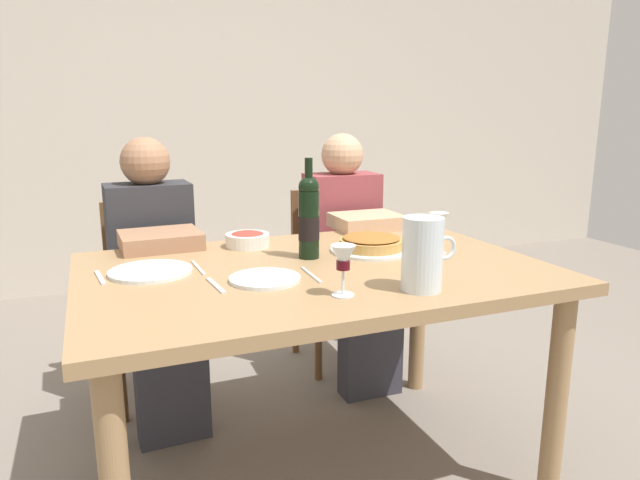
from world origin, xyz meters
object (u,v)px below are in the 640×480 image
(baked_tart, at_px, (371,244))
(wine_glass_right_diner, at_px, (343,260))
(wine_bottle, at_px, (309,217))
(chair_right, at_px, (332,264))
(water_pitcher, at_px, (422,258))
(chair_left, at_px, (150,286))
(dinner_plate_right_setting, at_px, (151,271))
(diner_left, at_px, (157,273))
(diner_right, at_px, (351,251))
(dining_table, at_px, (315,293))
(wine_glass_left_diner, at_px, (438,224))
(salad_bowl, at_px, (248,239))
(dinner_plate_left_setting, at_px, (265,279))

(baked_tart, distance_m, wine_glass_right_diner, 0.53)
(wine_bottle, bearing_deg, chair_right, 61.59)
(water_pitcher, xyz_separation_m, chair_left, (-0.64, 1.21, -0.36))
(dinner_plate_right_setting, bearing_deg, diner_left, 82.56)
(diner_left, bearing_deg, wine_bottle, 130.21)
(baked_tart, bearing_deg, diner_right, 71.94)
(dining_table, distance_m, dinner_plate_right_setting, 0.54)
(wine_bottle, xyz_separation_m, chair_right, (0.43, 0.79, -0.41))
(diner_left, bearing_deg, water_pitcher, 120.90)
(wine_glass_left_diner, height_order, chair_left, wine_glass_left_diner)
(salad_bowl, relative_size, chair_right, 0.19)
(wine_glass_right_diner, bearing_deg, chair_left, 109.38)
(chair_right, bearing_deg, diner_left, 18.15)
(baked_tart, bearing_deg, water_pitcher, -99.36)
(water_pitcher, bearing_deg, dinner_plate_right_setting, 146.24)
(wine_bottle, relative_size, diner_right, 0.30)
(wine_glass_left_diner, bearing_deg, salad_bowl, 149.35)
(wine_bottle, relative_size, water_pitcher, 1.64)
(wine_bottle, distance_m, chair_left, 0.98)
(wine_glass_right_diner, bearing_deg, diner_right, 63.59)
(water_pitcher, height_order, chair_right, water_pitcher)
(water_pitcher, relative_size, chair_left, 0.24)
(salad_bowl, height_order, diner_right, diner_right)
(dining_table, height_order, chair_right, chair_right)
(water_pitcher, distance_m, wine_glass_left_diner, 0.45)
(dining_table, xyz_separation_m, diner_right, (0.45, 0.67, -0.05))
(diner_left, bearing_deg, baked_tart, 142.18)
(dining_table, height_order, dinner_plate_left_setting, dinner_plate_left_setting)
(water_pitcher, bearing_deg, dinner_plate_left_setting, 146.82)
(wine_glass_right_diner, relative_size, chair_right, 0.17)
(dining_table, height_order, baked_tart, baked_tart)
(dinner_plate_left_setting, bearing_deg, baked_tart, 24.19)
(diner_left, bearing_deg, salad_bowl, 137.06)
(baked_tart, distance_m, dinner_plate_left_setting, 0.51)
(wine_bottle, distance_m, salad_bowl, 0.31)
(diner_right, bearing_deg, chair_left, -11.25)
(chair_right, height_order, diner_right, diner_right)
(salad_bowl, relative_size, wine_glass_left_diner, 1.10)
(water_pitcher, height_order, salad_bowl, water_pitcher)
(wine_glass_left_diner, xyz_separation_m, wine_glass_right_diner, (-0.51, -0.31, -0.01))
(wine_bottle, distance_m, chair_right, 0.99)
(salad_bowl, bearing_deg, wine_glass_left_diner, -30.65)
(dinner_plate_right_setting, bearing_deg, chair_left, 85.49)
(water_pitcher, bearing_deg, wine_bottle, 109.91)
(wine_bottle, bearing_deg, diner_right, 52.57)
(dining_table, xyz_separation_m, wine_glass_left_diner, (0.47, 0.00, 0.20))
(baked_tart, xyz_separation_m, dinner_plate_right_setting, (-0.78, 0.00, -0.02))
(wine_bottle, distance_m, diner_left, 0.75)
(dinner_plate_right_setting, bearing_deg, dining_table, -13.62)
(wine_bottle, distance_m, baked_tart, 0.27)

